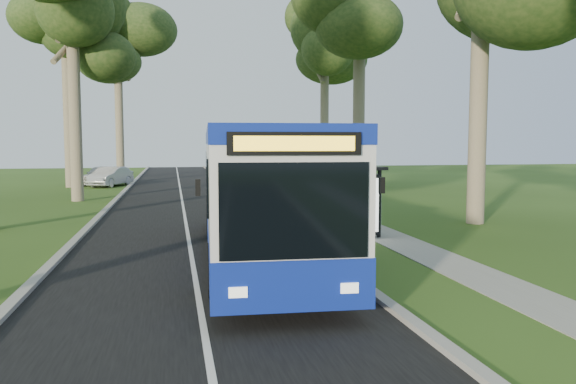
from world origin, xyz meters
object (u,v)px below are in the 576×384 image
at_px(bus, 257,192).
at_px(litter_bin, 351,223).
at_px(bus_stop_sign, 321,199).
at_px(bus_shelter, 353,187).
at_px(car_white, 101,175).
at_px(car_silver, 111,177).

xyz_separation_m(bus, litter_bin, (3.45, 2.34, -1.28)).
bearing_deg(bus_stop_sign, bus, -133.47).
height_order(bus_shelter, car_white, bus_shelter).
bearing_deg(bus, litter_bin, 37.37).
distance_m(car_white, car_silver, 1.77).
distance_m(bus, bus_shelter, 4.59).
bearing_deg(litter_bin, bus_shelter, 64.61).
height_order(bus_shelter, litter_bin, bus_shelter).
bearing_deg(car_silver, litter_bin, -45.48).
relative_size(bus_shelter, litter_bin, 3.11).
bearing_deg(car_white, bus_stop_sign, -54.30).
bearing_deg(bus, bus_shelter, 40.41).
height_order(bus, bus_shelter, bus).
bearing_deg(car_white, litter_bin, -50.56).
relative_size(bus, car_silver, 3.05).
distance_m(bus_stop_sign, car_silver, 27.48).
bearing_deg(bus_shelter, litter_bin, -131.38).
bearing_deg(bus_stop_sign, car_white, 133.31).
bearing_deg(car_white, bus_shelter, -49.83).
bearing_deg(bus, bus_stop_sign, 25.34).
relative_size(bus_stop_sign, car_white, 0.55).
distance_m(bus_stop_sign, litter_bin, 2.31).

